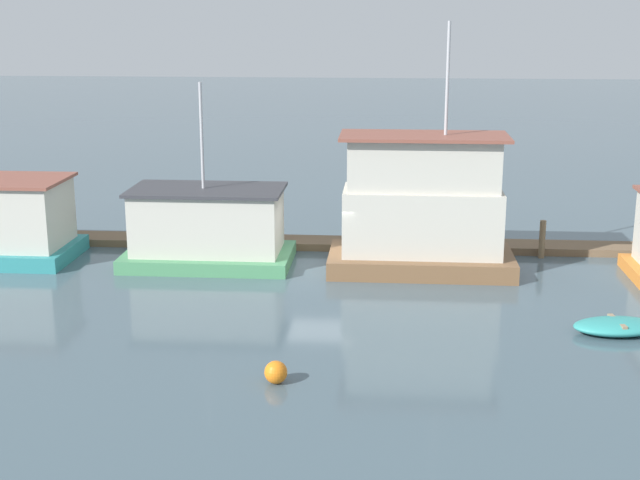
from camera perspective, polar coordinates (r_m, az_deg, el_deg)
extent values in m
plane|color=#475B66|center=(33.95, 0.13, -1.87)|extent=(200.00, 200.00, 0.00)
cube|color=brown|center=(37.09, 0.53, -0.21)|extent=(42.40, 1.55, 0.30)
cube|color=#4C9360|center=(34.89, -7.12, -1.09)|extent=(6.43, 3.78, 0.51)
cube|color=beige|center=(34.54, -7.19, 1.20)|extent=(5.56, 2.91, 2.35)
cube|color=#38383D|center=(34.28, -7.26, 3.21)|extent=(5.86, 3.21, 0.12)
cylinder|color=#B2B2B7|center=(33.96, -7.58, 6.62)|extent=(0.12, 0.12, 4.00)
cube|color=brown|center=(33.97, 6.45, -1.36)|extent=(6.93, 3.60, 0.68)
cube|color=beige|center=(33.58, 6.53, 1.20)|extent=(5.86, 2.53, 2.44)
cube|color=beige|center=(33.15, 6.63, 4.87)|extent=(5.54, 2.21, 1.92)
cube|color=brown|center=(33.00, 6.69, 6.61)|extent=(6.16, 2.83, 0.12)
cylinder|color=#B2B2B7|center=(32.82, 8.17, 10.18)|extent=(0.12, 0.12, 4.05)
ellipsoid|color=teal|center=(28.70, 18.47, -5.26)|extent=(2.87, 1.84, 0.46)
cube|color=#997F60|center=(28.65, 18.50, -4.96)|extent=(0.34, 1.24, 0.08)
cylinder|color=brown|center=(36.44, -6.24, 0.76)|extent=(0.27, 0.27, 1.94)
cylinder|color=#846B4C|center=(36.37, 14.03, 0.05)|extent=(0.24, 0.24, 1.53)
sphere|color=orange|center=(23.75, -2.84, -8.45)|extent=(0.61, 0.61, 0.61)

